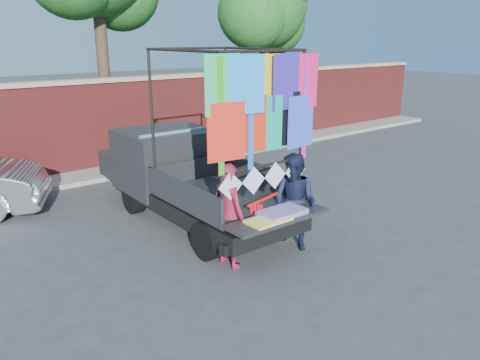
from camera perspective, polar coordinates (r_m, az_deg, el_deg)
ground at (r=8.50m, az=0.60°, el=-8.88°), size 90.00×90.00×0.00m
brick_wall at (r=14.02m, az=-17.69°, el=6.42°), size 30.00×0.45×2.61m
curb at (r=13.66m, az=-16.16°, el=0.83°), size 30.00×1.20×0.12m
tree_right at (r=18.73m, az=3.23°, el=20.18°), size 4.20×3.30×6.62m
pickup_truck at (r=10.15m, az=-7.34°, el=0.76°), size 2.23×5.61×3.53m
woman at (r=7.75m, az=-1.39°, el=-4.34°), size 0.49×0.69×1.79m
man at (r=8.44m, az=6.66°, el=-2.71°), size 0.86×0.99×1.76m
streamer_bundle at (r=8.01m, az=2.36°, el=-3.71°), size 0.83×0.25×0.59m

